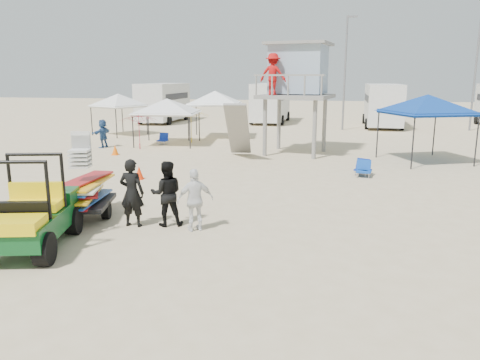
% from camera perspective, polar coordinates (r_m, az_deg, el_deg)
% --- Properties ---
extents(ground, '(140.00, 140.00, 0.00)m').
position_cam_1_polar(ground, '(9.37, -7.02, -11.57)').
color(ground, beige).
rests_on(ground, ground).
extents(utility_cart, '(2.01, 2.99, 2.08)m').
position_cam_1_polar(utility_cart, '(11.39, -24.41, -3.09)').
color(utility_cart, '#0B481B').
rests_on(utility_cart, ground).
extents(surf_trailer, '(1.68, 2.44, 2.11)m').
position_cam_1_polar(surf_trailer, '(13.29, -18.42, -0.97)').
color(surf_trailer, black).
rests_on(surf_trailer, ground).
extents(man_left, '(0.65, 0.43, 1.78)m').
position_cam_1_polar(man_left, '(12.33, -13.04, -1.54)').
color(man_left, black).
rests_on(man_left, ground).
extents(man_mid, '(1.00, 0.89, 1.71)m').
position_cam_1_polar(man_mid, '(12.23, -8.93, -1.64)').
color(man_mid, black).
rests_on(man_mid, ground).
extents(man_right, '(0.99, 0.82, 1.59)m').
position_cam_1_polar(man_right, '(11.74, -5.48, -2.45)').
color(man_right, white).
rests_on(man_right, ground).
extents(lifeguard_tower, '(3.79, 3.79, 5.32)m').
position_cam_1_polar(lifeguard_tower, '(23.73, 6.73, 12.77)').
color(lifeguard_tower, gray).
rests_on(lifeguard_tower, ground).
extents(canopy_blue, '(4.21, 4.21, 3.44)m').
position_cam_1_polar(canopy_blue, '(22.71, 21.92, 9.29)').
color(canopy_blue, black).
rests_on(canopy_blue, ground).
extents(canopy_white_a, '(3.70, 3.70, 3.01)m').
position_cam_1_polar(canopy_white_a, '(27.13, -8.90, 9.48)').
color(canopy_white_a, black).
rests_on(canopy_white_a, ground).
extents(canopy_white_b, '(3.59, 3.59, 3.12)m').
position_cam_1_polar(canopy_white_b, '(32.29, -14.64, 9.89)').
color(canopy_white_b, black).
rests_on(canopy_white_b, ground).
extents(canopy_white_c, '(3.45, 3.45, 3.35)m').
position_cam_1_polar(canopy_white_c, '(29.74, -3.09, 10.52)').
color(canopy_white_c, black).
rests_on(canopy_white_c, ground).
extents(umbrella_a, '(2.67, 2.69, 1.87)m').
position_cam_1_polar(umbrella_a, '(25.63, -12.26, 5.76)').
color(umbrella_a, '#B31328').
rests_on(umbrella_a, ground).
extents(umbrella_b, '(3.00, 2.99, 1.93)m').
position_cam_1_polar(umbrella_b, '(27.62, -5.90, 6.51)').
color(umbrella_b, yellow).
rests_on(umbrella_b, ground).
extents(cone_near, '(0.34, 0.34, 0.50)m').
position_cam_1_polar(cone_near, '(18.13, -12.20, 0.88)').
color(cone_near, '#FF3308').
rests_on(cone_near, ground).
extents(cone_far, '(0.34, 0.34, 0.50)m').
position_cam_1_polar(cone_far, '(24.07, -14.98, 3.56)').
color(cone_far, '#FF6308').
rests_on(cone_far, ground).
extents(beach_chair_a, '(0.58, 0.62, 0.64)m').
position_cam_1_polar(beach_chair_a, '(27.44, -9.36, 5.00)').
color(beach_chair_a, '#0E289F').
rests_on(beach_chair_a, ground).
extents(beach_chair_b, '(0.61, 0.66, 0.64)m').
position_cam_1_polar(beach_chair_b, '(18.80, 14.85, 1.35)').
color(beach_chair_b, '#0F43AA').
rests_on(beach_chair_b, ground).
extents(beach_chair_c, '(0.72, 0.80, 0.64)m').
position_cam_1_polar(beach_chair_c, '(19.12, 14.74, 1.54)').
color(beach_chair_c, navy).
rests_on(beach_chair_c, ground).
extents(rv_far_left, '(2.64, 6.80, 3.25)m').
position_cam_1_polar(rv_far_left, '(40.92, -9.31, 9.50)').
color(rv_far_left, silver).
rests_on(rv_far_left, ground).
extents(rv_mid_left, '(2.65, 6.50, 3.25)m').
position_cam_1_polar(rv_mid_left, '(40.04, 3.75, 9.58)').
color(rv_mid_left, silver).
rests_on(rv_mid_left, ground).
extents(rv_mid_right, '(2.64, 7.00, 3.25)m').
position_cam_1_polar(rv_mid_right, '(38.24, 17.03, 8.93)').
color(rv_mid_right, silver).
rests_on(rv_mid_right, ground).
extents(light_pole_left, '(0.14, 0.14, 8.00)m').
position_cam_1_polar(light_pole_left, '(35.06, 12.66, 12.50)').
color(light_pole_left, slate).
rests_on(light_pole_left, ground).
extents(light_pole_right, '(0.14, 0.14, 8.00)m').
position_cam_1_polar(light_pole_right, '(37.68, 26.74, 11.47)').
color(light_pole_right, slate).
rests_on(light_pole_right, ground).
extents(distant_beachgoers, '(21.06, 15.87, 1.58)m').
position_cam_1_polar(distant_beachgoers, '(26.24, 4.01, 5.81)').
color(distant_beachgoers, '#2E538C').
rests_on(distant_beachgoers, ground).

